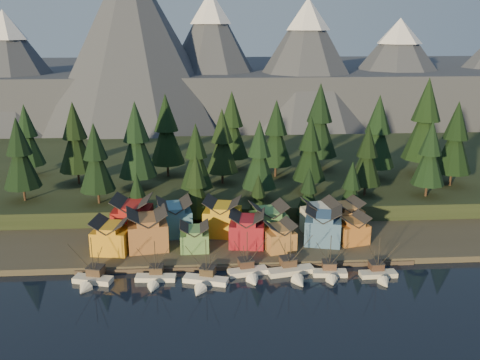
{
  "coord_description": "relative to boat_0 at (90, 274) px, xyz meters",
  "views": [
    {
      "loc": [
        -9.5,
        -99.22,
        55.92
      ],
      "look_at": [
        -0.74,
        30.0,
        17.47
      ],
      "focal_mm": 40.0,
      "sensor_mm": 36.0,
      "label": 1
    }
  ],
  "objects": [
    {
      "name": "tree_hill_17",
      "position": [
        103.26,
        48.15,
        18.33
      ],
      "size": [
        11.54,
        11.54,
        26.88
      ],
      "color": "#332319",
      "rests_on": "hillside"
    },
    {
      "name": "tree_hill_6",
      "position": [
        31.26,
        55.15,
        16.93
      ],
      "size": [
        10.45,
        10.45,
        24.34
      ],
      "color": "#332319",
      "rests_on": "hillside"
    },
    {
      "name": "shore_strip",
      "position": [
        35.26,
        30.15,
        -1.62
      ],
      "size": [
        400.0,
        50.0,
        1.5
      ],
      "primitive_type": "cube",
      "color": "#3D382C",
      "rests_on": "ground"
    },
    {
      "name": "tree_hill_3",
      "position": [
        5.26,
        50.15,
        18.68
      ],
      "size": [
        11.82,
        11.82,
        27.54
      ],
      "color": "#332319",
      "rests_on": "hillside"
    },
    {
      "name": "house_front_6",
      "position": [
        62.91,
        15.91,
        2.97
      ],
      "size": [
        8.76,
        8.46,
        7.32
      ],
      "rotation": [
        0.0,
        0.0,
        0.24
      ],
      "color": "#AF682D",
      "rests_on": "shore_strip"
    },
    {
      "name": "tree_shore_2",
      "position": [
        40.26,
        30.15,
        7.13
      ],
      "size": [
        6.29,
        6.29,
        14.66
      ],
      "color": "#332319",
      "rests_on": "shore_strip"
    },
    {
      "name": "tree_hill_10",
      "position": [
        65.26,
        70.15,
        20.17
      ],
      "size": [
        12.99,
        12.99,
        30.26
      ],
      "color": "#332319",
      "rests_on": "hillside"
    },
    {
      "name": "house_front_3",
      "position": [
        36.01,
        15.96,
        3.73
      ],
      "size": [
        9.7,
        9.36,
        8.75
      ],
      "rotation": [
        0.0,
        0.0,
        -0.15
      ],
      "color": "maroon",
      "rests_on": "shore_strip"
    },
    {
      "name": "mountain_ridge",
      "position": [
        31.06,
        203.74,
        23.69
      ],
      "size": [
        560.0,
        190.0,
        90.0
      ],
      "color": "#464C5B",
      "rests_on": "ground"
    },
    {
      "name": "tree_hill_16",
      "position": [
        -32.74,
        68.15,
        16.94
      ],
      "size": [
        10.45,
        10.45,
        24.35
      ],
      "color": "#332319",
      "rests_on": "hillside"
    },
    {
      "name": "tree_hill_15",
      "position": [
        35.26,
        72.15,
        18.67
      ],
      "size": [
        11.81,
        11.81,
        27.51
      ],
      "color": "#332319",
      "rests_on": "hillside"
    },
    {
      "name": "tree_hill_14",
      "position": [
        99.26,
        62.15,
        21.46
      ],
      "size": [
        14.0,
        14.0,
        32.61
      ],
      "color": "#332319",
      "rests_on": "hillside"
    },
    {
      "name": "house_front_5",
      "position": [
        55.44,
        15.93,
        4.07
      ],
      "size": [
        10.72,
        10.14,
        9.4
      ],
      "rotation": [
        0.0,
        0.0,
        -0.26
      ],
      "color": "#395D87",
      "rests_on": "shore_strip"
    },
    {
      "name": "house_back_1",
      "position": [
        17.37,
        24.3,
        4.27
      ],
      "size": [
        9.92,
        10.02,
        9.79
      ],
      "rotation": [
        0.0,
        0.0,
        0.15
      ],
      "color": "teal",
      "rests_on": "shore_strip"
    },
    {
      "name": "tree_shore_3",
      "position": [
        54.26,
        30.15,
        8.03
      ],
      "size": [
        6.99,
        6.99,
        16.29
      ],
      "color": "#332319",
      "rests_on": "shore_strip"
    },
    {
      "name": "tree_hill_12",
      "position": [
        81.26,
        56.15,
        18.9
      ],
      "size": [
        11.99,
        11.99,
        27.92
      ],
      "color": "#332319",
      "rests_on": "hillside"
    },
    {
      "name": "tree_hill_2",
      "position": [
        -4.74,
        38.15,
        16.42
      ],
      "size": [
        10.04,
        10.04,
        23.39
      ],
      "color": "#332319",
      "rests_on": "hillside"
    },
    {
      "name": "boat_2",
      "position": [
        25.07,
        -1.96,
        -0.32
      ],
      "size": [
        10.66,
        11.1,
        11.18
      ],
      "rotation": [
        0.0,
        0.0,
        -0.3
      ],
      "color": "white",
      "rests_on": "ground"
    },
    {
      "name": "house_front_0",
      "position": [
        2.56,
        14.11,
        3.62
      ],
      "size": [
        9.75,
        9.37,
        8.54
      ],
      "rotation": [
        0.0,
        0.0,
        -0.17
      ],
      "color": "orange",
      "rests_on": "shore_strip"
    },
    {
      "name": "tree_hill_13",
      "position": [
        91.26,
        38.15,
        16.09
      ],
      "size": [
        9.78,
        9.78,
        22.79
      ],
      "color": "#332319",
      "rests_on": "hillside"
    },
    {
      "name": "boat_5",
      "position": [
        53.79,
        -0.17,
        -0.19
      ],
      "size": [
        8.24,
        8.85,
        10.73
      ],
      "rotation": [
        0.0,
        0.0,
        -0.08
      ],
      "color": "beige",
      "rests_on": "ground"
    },
    {
      "name": "boat_4",
      "position": [
        45.34,
        1.05,
        -0.2
      ],
      "size": [
        11.46,
        12.1,
        11.89
      ],
      "rotation": [
        0.0,
        0.0,
        0.2
      ],
      "color": "beige",
      "rests_on": "ground"
    },
    {
      "name": "tree_hill_7",
      "position": [
        41.26,
        38.15,
        16.49
      ],
      "size": [
        10.1,
        10.1,
        23.52
      ],
      "color": "#332319",
      "rests_on": "hillside"
    },
    {
      "name": "boat_3",
      "position": [
        35.32,
        1.63,
        -0.16
      ],
      "size": [
        9.79,
        10.32,
        11.39
      ],
      "rotation": [
        0.0,
        0.0,
        0.2
      ],
      "color": "white",
      "rests_on": "ground"
    },
    {
      "name": "tree_hill_11",
      "position": [
        73.26,
        40.15,
        15.34
      ],
      "size": [
        9.2,
        9.2,
        21.43
      ],
      "color": "#332319",
      "rests_on": "hillside"
    },
    {
      "name": "tree_hill_8",
      "position": [
        49.26,
        62.15,
        17.74
      ],
      "size": [
        11.08,
        11.08,
        25.82
      ],
      "color": "#332319",
      "rests_on": "hillside"
    },
    {
      "name": "tree_hill_0",
      "position": [
        -26.74,
        42.15,
        17.06
      ],
      "size": [
        10.55,
        10.55,
        24.58
      ],
      "color": "#332319",
      "rests_on": "hillside"
    },
    {
      "name": "tree_hill_5",
      "position": [
        23.26,
        40.15,
        15.94
      ],
      "size": [
        9.67,
        9.67,
        22.52
      ],
      "color": "#332319",
      "rests_on": "hillside"
    },
    {
      "name": "house_back_5",
      "position": [
        63.36,
        24.04,
        3.69
      ],
      "size": [
        9.12,
        9.2,
        8.69
      ],
      "rotation": [
        0.0,
        0.0,
        0.2
      ],
      "color": "#AF753E",
      "rests_on": "shore_strip"
    },
    {
      "name": "tree_shore_1",
      "position": [
        23.26,
        30.15,
        10.32
      ],
      "size": [
        8.79,
        8.79,
        20.48
      ],
      "color": "#332319",
      "rests_on": "shore_strip"
    },
    {
      "name": "hillside",
      "position": [
        35.26,
        80.15,
        0.63
      ],
      "size": [
        420.0,
        100.0,
        6.0
      ],
      "primitive_type": "cube",
      "color": "black",
      "rests_on": "ground"
    },
    {
      "name": "house_front_2",
      "position": [
        22.8,
        14.0,
        2.71
      ],
      "size": [
        7.1,
        7.15,
        6.81
      ],
      "rotation": [
        0.0,
        0.0,
        0.02
      ],
      "color": "#558648",
      "rests_on": "shore_strip"
    },
    {
      "name": "tree_shore_4",
      "position": [
        66.26,
        30.15,
        8.86
      ],
      "size": [
        7.64,
        7.64,
        17.81
      ],
      "color": "#332319",
      "rests_on": "shore_strip"
    },
    {
      "name": "dock",
      "position": [
        35.26,
        6.65,
        -1.87
      ],
      "size": [
        80.0,
        4.0,
        1.0
      ],
      "primitive_type": "cube",
      "color": "#4B4035",
      "rests_on": "ground"
    },
    {
      "name": "house_front_4",
      "position": [
        43.71,
        12.85,
        2.86
      ],
      "size": [
        8.54,
        8.94,
        7.1
      ],
      "rotation": [
        0.0,
        0.0,
        0.25
      ],
      "color": "#A7723B",
      "rests_on": "shore_strip"
    },
    {
      "name": "boat_6",
      "position": [
        64.83,
        -1.48,
        -0.3
      ],
      "size": [
        8.69,
        9.42,
        10.6
      ],
      "rotation": [
        0.0,
        0.0,
        0.03
      ],
      "color": "beige",
      "rests_on": "ground"
    },
    {
      "name": "house_back_2",
      "position": [
        30.09,
        23.55,
        4.33
      ],
      "size": [
        10.83,
        10.24,
        9.9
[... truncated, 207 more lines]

